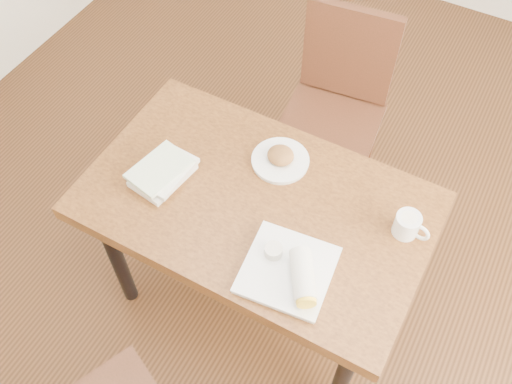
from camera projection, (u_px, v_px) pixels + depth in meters
The scene contains 7 objects.
ground at pixel (256, 296), 2.57m from camera, with size 4.00×5.00×0.01m, color #472814.
table at pixel (256, 215), 2.03m from camera, with size 1.19×0.73×0.75m.
chair_far at pixel (337, 100), 2.51m from camera, with size 0.47×0.47×0.95m.
plate_scone at pixel (280, 159), 2.03m from camera, with size 0.21×0.21×0.07m.
coffee_mug at pixel (408, 225), 1.84m from camera, with size 0.12×0.08×0.08m.
plate_burrito at pixel (292, 272), 1.76m from camera, with size 0.30×0.30×0.09m.
book_stack at pixel (163, 172), 1.99m from camera, with size 0.19×0.24×0.06m.
Camera 1 is at (0.54, -0.98, 2.35)m, focal length 40.00 mm.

